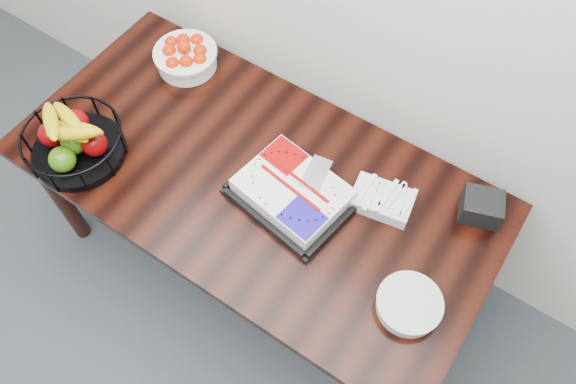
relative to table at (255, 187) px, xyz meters
The scene contains 7 objects.
table is the anchor object (origin of this frame).
cake_tray 0.21m from the table, ahead, with size 0.46×0.38×0.09m.
tangerine_bowl 0.64m from the table, 152.13° to the left, with size 0.26×0.26×0.17m.
fruit_basket 0.68m from the table, 154.40° to the right, with size 0.37×0.37×0.19m.
plate_stack 0.73m from the table, 10.96° to the right, with size 0.21×0.21×0.05m.
fork_bag 0.49m from the table, 18.95° to the left, with size 0.23×0.17×0.06m.
napkin_box 0.82m from the table, 22.31° to the left, with size 0.13×0.12×0.10m, color black.
Camera 1 is at (0.72, 1.15, 2.48)m, focal length 35.00 mm.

